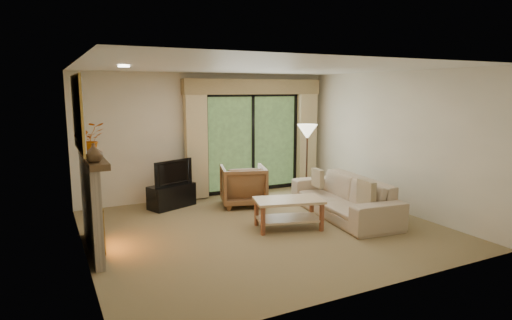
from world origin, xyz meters
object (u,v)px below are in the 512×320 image
armchair (243,185)px  coffee_table (288,214)px  media_console (172,196)px  sofa (343,197)px

armchair → coffee_table: (0.05, -1.64, -0.15)m
media_console → coffee_table: (1.36, -2.12, 0.02)m
coffee_table → armchair: bearing=107.0°
armchair → coffee_table: 1.65m
media_console → sofa: sofa is taller
sofa → coffee_table: sofa is taller
sofa → coffee_table: size_ratio=2.18×
media_console → armchair: (1.31, -0.48, 0.17)m
media_console → coffee_table: coffee_table is taller
sofa → coffee_table: 1.26m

